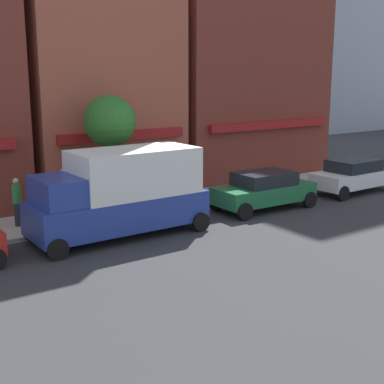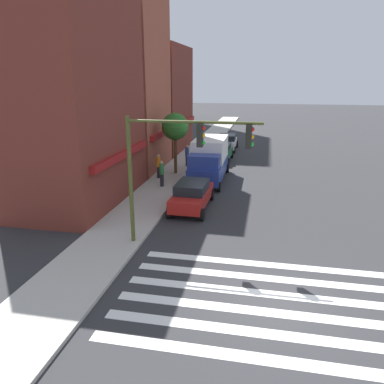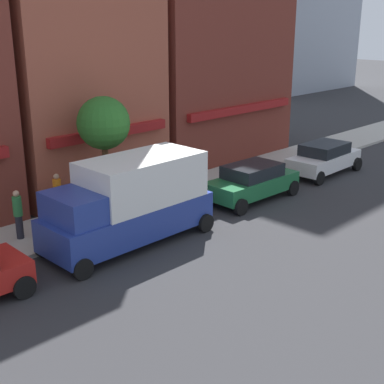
{
  "view_description": "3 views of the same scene",
  "coord_description": "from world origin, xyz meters",
  "views": [
    {
      "loc": [
        6.99,
        -11.49,
        5.58
      ],
      "look_at": [
        18.24,
        4.7,
        1.2
      ],
      "focal_mm": 50.0,
      "sensor_mm": 36.0,
      "label": 1
    },
    {
      "loc": [
        -11.32,
        0.66,
        7.34
      ],
      "look_at": [
        8.85,
        4.7,
        1.0
      ],
      "focal_mm": 35.0,
      "sensor_mm": 36.0,
      "label": 2
    },
    {
      "loc": [
        4.5,
        -9.11,
        7.6
      ],
      "look_at": [
        18.24,
        4.7,
        1.2
      ],
      "focal_mm": 50.0,
      "sensor_mm": 36.0,
      "label": 3
    }
  ],
  "objects": [
    {
      "name": "street_tree",
      "position": [
        16.28,
        7.5,
        3.72
      ],
      "size": [
        2.03,
        2.03,
        4.63
      ],
      "color": "brown",
      "rests_on": "sidewalk_left"
    },
    {
      "name": "pedestrian_blue_shirt",
      "position": [
        18.81,
        7.12,
        1.07
      ],
      "size": [
        0.32,
        0.32,
        1.77
      ],
      "rotation": [
        0.0,
        0.0,
        3.69
      ],
      "color": "#23232D",
      "rests_on": "sidewalk_left"
    },
    {
      "name": "ground_plane",
      "position": [
        0.0,
        0.0,
        0.0
      ],
      "size": [
        200.0,
        200.0,
        0.0
      ],
      "primitive_type": "plane",
      "color": "#2D2D30"
    },
    {
      "name": "pedestrian_orange_vest",
      "position": [
        14.58,
        8.37,
        1.07
      ],
      "size": [
        0.32,
        0.32,
        1.77
      ],
      "rotation": [
        0.0,
        0.0,
        1.39
      ],
      "color": "#23232D",
      "rests_on": "sidewalk_left"
    },
    {
      "name": "sedan_green",
      "position": [
        21.9,
        4.7,
        0.84
      ],
      "size": [
        4.44,
        2.02,
        1.59
      ],
      "rotation": [
        0.0,
        0.0,
        -0.02
      ],
      "color": "#1E6638",
      "rests_on": "ground_plane"
    },
    {
      "name": "sidewalk_left",
      "position": [
        0.0,
        7.5,
        0.07
      ],
      "size": [
        120.0,
        3.0,
        0.15
      ],
      "color": "#B2ADA3",
      "rests_on": "ground_plane"
    },
    {
      "name": "box_truck_blue",
      "position": [
        15.25,
        4.7,
        1.59
      ],
      "size": [
        6.22,
        2.42,
        3.04
      ],
      "rotation": [
        0.0,
        0.0,
        0.01
      ],
      "color": "navy",
      "rests_on": "ground_plane"
    },
    {
      "name": "sedan_red",
      "position": [
        8.85,
        4.7,
        0.84
      ],
      "size": [
        4.43,
        2.02,
        1.59
      ],
      "rotation": [
        0.0,
        0.0,
        -0.02
      ],
      "color": "#B21E19",
      "rests_on": "ground_plane"
    },
    {
      "name": "crosswalk_stripes",
      "position": [
        -0.0,
        0.0,
        0.0
      ],
      "size": [
        5.95,
        10.8,
        0.01
      ],
      "color": "silver",
      "rests_on": "ground_plane"
    },
    {
      "name": "sedan_white",
      "position": [
        27.63,
        4.7,
        0.84
      ],
      "size": [
        4.45,
        2.02,
        1.59
      ],
      "rotation": [
        0.0,
        0.0,
        0.03
      ],
      "color": "white",
      "rests_on": "ground_plane"
    },
    {
      "name": "storefront_row",
      "position": [
        17.02,
        11.5,
        6.39
      ],
      "size": [
        26.48,
        5.3,
        15.76
      ],
      "color": "maroon",
      "rests_on": "ground_plane"
    },
    {
      "name": "traffic_signal",
      "position": [
        3.62,
        4.25,
        4.26
      ],
      "size": [
        0.32,
        5.69,
        5.8
      ],
      "color": "#474C1E",
      "rests_on": "ground_plane"
    },
    {
      "name": "pedestrian_green_top",
      "position": [
        12.5,
        7.53,
        1.07
      ],
      "size": [
        0.32,
        0.32,
        1.77
      ],
      "rotation": [
        0.0,
        0.0,
        4.8
      ],
      "color": "#23232D",
      "rests_on": "sidewalk_left"
    }
  ]
}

